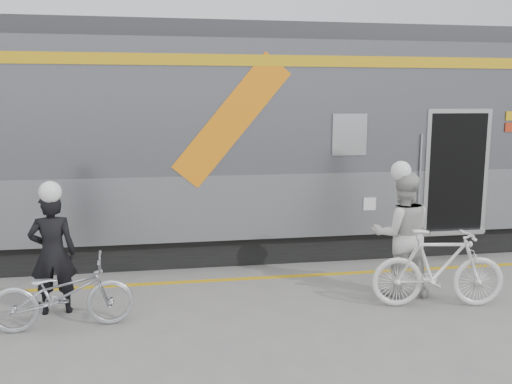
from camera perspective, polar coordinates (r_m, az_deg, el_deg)
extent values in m
plane|color=slate|center=(6.78, 1.30, -14.90)|extent=(90.00, 90.00, 0.00)
cube|color=black|center=(10.96, 5.91, -3.99)|extent=(24.00, 2.70, 0.50)
cube|color=#9EA0A5|center=(10.80, 5.98, 0.14)|extent=(24.00, 3.00, 1.10)
cube|color=#5B5D62|center=(10.66, 6.14, 8.92)|extent=(24.00, 3.00, 2.20)
cube|color=#38383A|center=(10.72, 6.26, 15.62)|extent=(24.00, 2.64, 0.30)
cube|color=gold|center=(9.23, 8.82, 13.43)|extent=(24.00, 0.02, 0.18)
cube|color=orange|center=(8.82, -2.61, 7.55)|extent=(1.96, 0.01, 2.19)
cube|color=black|center=(9.29, 9.80, 5.98)|extent=(0.55, 0.02, 0.65)
cube|color=black|center=(10.37, 19.80, 2.02)|extent=(1.05, 0.45, 2.10)
cube|color=silver|center=(10.19, 20.38, 1.87)|extent=(1.20, 0.02, 2.25)
cylinder|color=silver|center=(9.84, 16.89, 1.80)|extent=(0.04, 0.04, 1.40)
cube|color=silver|center=(10.34, 20.15, -3.83)|extent=(1.05, 0.25, 0.06)
cube|color=gold|center=(10.62, 25.19, 7.27)|extent=(0.16, 0.01, 0.16)
cube|color=#B53014|center=(10.63, 25.11, 6.19)|extent=(0.16, 0.01, 0.16)
cube|color=silver|center=(9.57, 11.87, -1.23)|extent=(0.22, 0.01, 0.22)
cube|color=gold|center=(8.76, -1.38, -9.12)|extent=(24.00, 0.12, 0.01)
imported|color=black|center=(7.68, -20.61, -6.07)|extent=(0.63, 0.44, 1.64)
imported|color=#B4B7BC|center=(7.24, -19.69, -10.03)|extent=(1.76, 0.74, 0.90)
imported|color=beige|center=(8.14, 15.09, -4.32)|extent=(0.97, 0.81, 1.81)
imported|color=silver|center=(7.89, 18.64, -7.62)|extent=(1.88, 0.79, 1.10)
sphere|color=white|center=(7.49, -21.04, 1.05)|extent=(0.28, 0.28, 0.28)
sphere|color=white|center=(7.96, 15.41, 3.04)|extent=(0.29, 0.29, 0.29)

